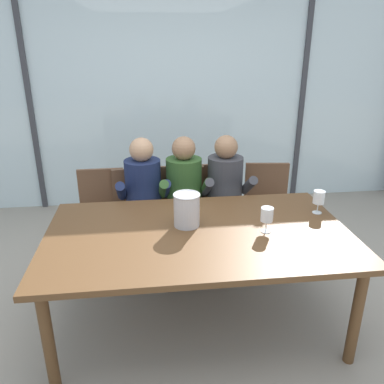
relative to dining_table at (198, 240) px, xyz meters
name	(u,v)px	position (x,y,z in m)	size (l,w,h in m)	color
ground	(184,253)	(0.00, 1.00, -0.68)	(14.00, 14.00, 0.00)	#9E9384
window_glass_panel	(171,100)	(0.00, 2.40, 0.62)	(7.25, 0.03, 2.60)	silver
window_mullion_left	(30,102)	(-1.63, 2.38, 0.62)	(0.06, 0.06, 2.60)	#38383D
window_mullion_right	(302,98)	(1.63, 2.38, 0.62)	(0.06, 0.06, 2.60)	#38383D
hillside_vineyard	(160,100)	(0.00, 5.96, 0.13)	(13.25, 2.40, 1.62)	#568942
dining_table	(198,240)	(0.00, 0.00, 0.00)	(2.05, 1.20, 0.75)	brown
chair_near_curtain	(102,210)	(-0.75, 1.02, -0.18)	(0.45, 0.45, 0.86)	brown
chair_left_of_center	(137,209)	(-0.43, 1.00, -0.18)	(0.49, 0.49, 0.86)	brown
chair_center	(182,206)	(-0.02, 1.01, -0.18)	(0.48, 0.48, 0.86)	brown
chair_right_of_center	(221,204)	(0.37, 1.03, -0.18)	(0.46, 0.46, 0.86)	brown
chair_near_window_right	(267,202)	(0.81, 1.01, -0.18)	(0.49, 0.49, 0.86)	brown
person_navy_polo	(144,196)	(-0.37, 0.87, -0.01)	(0.47, 0.61, 1.18)	#192347
person_olive_shirt	(185,195)	(0.00, 0.87, -0.01)	(0.46, 0.61, 1.18)	#2D5123
person_charcoal_jacket	(226,193)	(0.38, 0.87, -0.01)	(0.46, 0.61, 1.18)	#38383D
ice_bucket_primary	(187,209)	(-0.07, 0.10, 0.19)	(0.19, 0.19, 0.23)	#B7B7BC
wine_glass_by_left_taster	(267,216)	(0.45, -0.06, 0.18)	(0.08, 0.08, 0.17)	silver
wine_glass_near_bucket	(319,198)	(0.93, 0.19, 0.18)	(0.08, 0.08, 0.17)	silver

